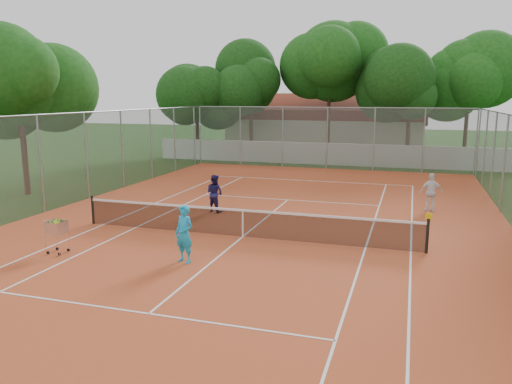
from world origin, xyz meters
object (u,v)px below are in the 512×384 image
(clubhouse, at_px, (327,125))
(ball_hopper, at_px, (57,236))
(tennis_net, at_px, (243,223))
(player_far_left, at_px, (215,193))
(player_near, at_px, (184,234))
(player_far_right, at_px, (431,192))

(clubhouse, distance_m, ball_hopper, 32.54)
(tennis_net, distance_m, clubhouse, 29.12)
(tennis_net, height_order, player_far_left, player_far_left)
(tennis_net, bearing_deg, player_near, -104.06)
(player_near, relative_size, player_far_right, 1.06)
(clubhouse, bearing_deg, player_near, -87.75)
(ball_hopper, bearing_deg, player_near, 8.14)
(player_near, height_order, player_far_left, player_near)
(clubhouse, distance_m, player_far_left, 25.83)
(tennis_net, relative_size, player_near, 7.05)
(tennis_net, xyz_separation_m, player_near, (-0.75, -2.98, 0.35))
(clubhouse, distance_m, player_far_right, 24.49)
(clubhouse, relative_size, player_far_right, 10.28)
(clubhouse, relative_size, ball_hopper, 14.86)
(tennis_net, bearing_deg, clubhouse, 93.95)
(clubhouse, xyz_separation_m, player_near, (1.25, -31.98, -1.34))
(tennis_net, height_order, player_near, player_near)
(player_far_right, distance_m, ball_hopper, 14.44)
(player_far_left, bearing_deg, player_near, 123.20)
(player_near, distance_m, player_far_right, 11.32)
(player_near, bearing_deg, player_far_right, 69.17)
(player_far_left, height_order, player_far_right, player_far_right)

